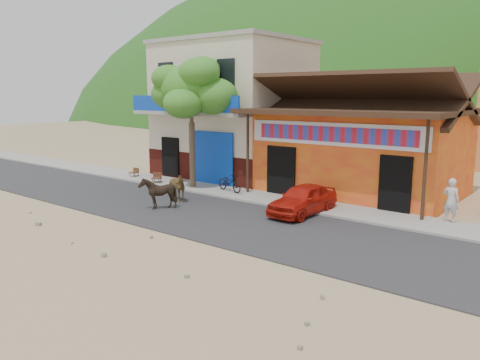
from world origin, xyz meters
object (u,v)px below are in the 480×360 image
(scooter, at_px, (230,182))
(cafe_chair_right, at_px, (156,173))
(pedestrian, at_px, (451,200))
(cow_tan, at_px, (175,187))
(cafe_chair_left, at_px, (134,169))
(cow_dark, at_px, (158,193))
(red_car, at_px, (303,199))
(tree, at_px, (192,123))

(scooter, bearing_deg, cafe_chair_right, 110.85)
(cafe_chair_right, bearing_deg, pedestrian, -27.74)
(cow_tan, relative_size, cafe_chair_left, 1.71)
(scooter, bearing_deg, cow_dark, -171.42)
(cafe_chair_left, bearing_deg, red_car, -11.06)
(scooter, xyz_separation_m, cafe_chair_right, (-4.21, -0.58, 0.05))
(red_car, relative_size, cafe_chair_right, 3.59)
(cow_dark, xyz_separation_m, red_car, (4.78, 2.78, -0.07))
(pedestrian, height_order, cafe_chair_left, pedestrian)
(red_car, relative_size, cafe_chair_left, 4.02)
(tree, height_order, red_car, tree)
(tree, height_order, cafe_chair_left, tree)
(scooter, distance_m, cafe_chair_right, 4.25)
(cow_dark, bearing_deg, cow_tan, -171.53)
(cow_dark, distance_m, cafe_chair_right, 5.16)
(cow_tan, xyz_separation_m, red_car, (5.31, 1.39, -0.03))
(tree, xyz_separation_m, scooter, (2.12, 0.18, -2.59))
(cafe_chair_left, relative_size, cafe_chair_right, 0.89)
(cow_tan, bearing_deg, scooter, -6.03)
(scooter, bearing_deg, cafe_chair_left, 103.97)
(scooter, relative_size, cafe_chair_left, 1.92)
(cafe_chair_left, bearing_deg, pedestrian, -2.45)
(cow_tan, height_order, cafe_chair_right, cow_tan)
(cow_tan, xyz_separation_m, pedestrian, (9.95, 3.29, 0.25))
(cow_tan, relative_size, red_car, 0.42)
(cow_tan, distance_m, pedestrian, 10.48)
(tree, height_order, cafe_chair_right, tree)
(cow_tan, bearing_deg, red_car, -63.31)
(cow_dark, bearing_deg, red_car, 107.96)
(tree, distance_m, cafe_chair_left, 5.11)
(cow_dark, distance_m, cafe_chair_left, 7.31)
(tree, relative_size, cow_tan, 4.31)
(cafe_chair_right, bearing_deg, cow_dark, -74.28)
(pedestrian, bearing_deg, tree, 14.11)
(scooter, relative_size, pedestrian, 1.03)
(red_car, height_order, scooter, red_car)
(scooter, distance_m, pedestrian, 9.15)
(cow_tan, height_order, scooter, cow_tan)
(pedestrian, height_order, cafe_chair_right, pedestrian)
(red_car, xyz_separation_m, cafe_chair_right, (-8.68, 0.60, -0.02))
(cow_tan, distance_m, cafe_chair_right, 3.91)
(cow_dark, height_order, pedestrian, pedestrian)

